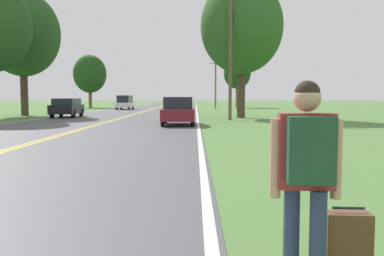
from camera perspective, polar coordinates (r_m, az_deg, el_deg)
name	(u,v)px	position (r m, az deg, el deg)	size (l,w,h in m)	color
hitchhiker_person	(307,163)	(3.61, 15.81, -4.70)	(0.61, 0.45, 1.80)	navy
suitcase	(347,248)	(4.00, 20.96, -15.48)	(0.41, 0.22, 0.70)	brown
utility_pole_midground	(230,49)	(29.61, 5.42, 10.99)	(1.80, 0.24, 9.86)	brown
utility_pole_far	(216,83)	(60.49, 3.32, 6.34)	(1.80, 0.24, 7.22)	brown
tree_left_verge	(22,34)	(40.08, -22.70, 12.05)	(6.56, 6.56, 11.06)	#473828
tree_behind_sign	(90,74)	(65.65, -14.15, 7.35)	(5.10, 5.10, 8.19)	brown
tree_right_cluster	(237,73)	(64.52, 6.37, 7.63)	(4.24, 4.24, 7.84)	brown
tree_far_back	(242,27)	(33.25, 6.98, 13.93)	(6.50, 6.50, 10.98)	#473828
car_maroon_sedan_mid_near	(178,111)	(24.20, -1.95, 2.43)	(1.97, 4.29, 1.67)	black
car_black_hatchback_mid_far	(67,107)	(35.04, -17.16, 2.82)	(1.98, 3.89, 1.55)	black
car_white_van_receding	(125,102)	(55.25, -9.40, 3.58)	(1.98, 4.27, 1.88)	black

